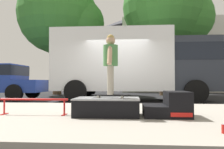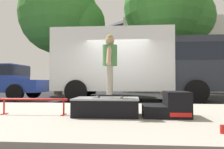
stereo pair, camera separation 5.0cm
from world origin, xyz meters
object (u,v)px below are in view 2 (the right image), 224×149
object	(u,v)px
skater_kid	(110,59)
street_tree_neighbour	(170,10)
skateboard	(110,95)
box_truck	(135,62)
skate_box	(106,106)
kicker_ramp	(169,106)
grind_rail	(34,102)
soda_can	(222,129)
street_tree_main	(63,17)

from	to	relation	value
skater_kid	street_tree_neighbour	size ratio (longest dim) A/B	0.16
skateboard	box_truck	world-z (taller)	box_truck
skate_box	skateboard	distance (m)	0.24
skateboard	skater_kid	size ratio (longest dim) A/B	0.63
skateboard	skater_kid	bearing A→B (deg)	-90.00
skater_kid	box_truck	world-z (taller)	box_truck
kicker_ramp	street_tree_neighbour	xyz separation A→B (m)	(1.55, 9.63, 4.93)
skate_box	kicker_ramp	distance (m)	1.29
grind_rail	soda_can	size ratio (longest dim) A/B	11.81
skate_box	kicker_ramp	bearing A→B (deg)	-0.02
kicker_ramp	skateboard	size ratio (longest dim) A/B	1.15
skater_kid	soda_can	bearing A→B (deg)	-42.46
grind_rail	street_tree_neighbour	bearing A→B (deg)	65.29
soda_can	box_truck	bearing A→B (deg)	98.79
skate_box	soda_can	distance (m)	2.33
soda_can	grind_rail	bearing A→B (deg)	154.94
grind_rail	skater_kid	xyz separation A→B (m)	(1.65, -0.02, 0.92)
kicker_ramp	soda_can	size ratio (longest dim) A/B	7.23
skate_box	soda_can	bearing A→B (deg)	-41.07
grind_rail	box_truck	world-z (taller)	box_truck
box_truck	skate_box	bearing A→B (deg)	-96.91
street_tree_main	street_tree_neighbour	size ratio (longest dim) A/B	0.98
skateboard	box_truck	size ratio (longest dim) A/B	0.11
skateboard	skater_kid	xyz separation A→B (m)	(0.00, -0.00, 0.75)
grind_rail	soda_can	world-z (taller)	grind_rail
skater_kid	box_truck	distance (m)	5.54
soda_can	street_tree_main	world-z (taller)	street_tree_main
grind_rail	box_truck	size ratio (longest dim) A/B	0.22
kicker_ramp	street_tree_main	xyz separation A→B (m)	(-5.25, 9.99, 4.74)
skater_kid	soda_can	xyz separation A→B (m)	(1.69, -1.54, -1.12)
skater_kid	street_tree_main	world-z (taller)	street_tree_main
street_tree_neighbour	soda_can	bearing A→B (deg)	-95.52
grind_rail	soda_can	distance (m)	3.69
skater_kid	street_tree_main	distance (m)	11.40
street_tree_main	kicker_ramp	bearing A→B (deg)	-62.27
grind_rail	skater_kid	bearing A→B (deg)	-0.61
grind_rail	box_truck	bearing A→B (deg)	67.68
grind_rail	street_tree_neighbour	distance (m)	11.63
kicker_ramp	soda_can	world-z (taller)	kicker_ramp
kicker_ramp	skateboard	xyz separation A→B (m)	(-1.22, 0.01, 0.22)
box_truck	street_tree_neighbour	size ratio (longest dim) A/B	0.87
skate_box	skater_kid	xyz separation A→B (m)	(0.07, 0.01, 0.98)
skate_box	street_tree_neighbour	size ratio (longest dim) A/B	0.17
kicker_ramp	box_truck	size ratio (longest dim) A/B	0.13
skater_kid	street_tree_main	xyz separation A→B (m)	(-4.03, 9.97, 3.77)
skate_box	grind_rail	world-z (taller)	skate_box
box_truck	street_tree_main	distance (m)	7.27
kicker_ramp	skateboard	distance (m)	1.24
skate_box	street_tree_main	bearing A→B (deg)	111.65
skate_box	kicker_ramp	xyz separation A→B (m)	(1.29, -0.00, 0.01)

